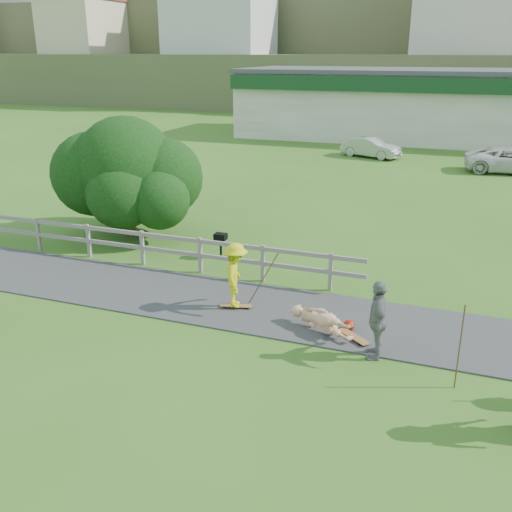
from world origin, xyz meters
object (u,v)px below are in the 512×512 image
object	(u,v)px
car_silver	(371,148)
car_white	(512,160)
tree	(127,189)
bbq	(221,246)
skater_rider	(236,279)
spectator_b	(377,320)
skater_fallen	(321,321)

from	to	relation	value
car_silver	car_white	world-z (taller)	car_white
tree	bbq	distance (m)	4.43
car_white	tree	distance (m)	21.88
car_silver	bbq	xyz separation A→B (m)	(-1.33, -20.45, -0.20)
tree	skater_rider	bearing A→B (deg)	-36.92
spectator_b	car_white	size ratio (longest dim) A/B	0.36
bbq	car_white	bearing A→B (deg)	62.46
skater_rider	spectator_b	world-z (taller)	spectator_b
skater_fallen	spectator_b	world-z (taller)	spectator_b
tree	bbq	xyz separation A→B (m)	(4.09, -1.10, -1.30)
spectator_b	tree	bearing A→B (deg)	-132.14
bbq	skater_rider	bearing A→B (deg)	-60.84
skater_rider	bbq	bearing A→B (deg)	10.61
skater_rider	bbq	xyz separation A→B (m)	(-1.93, 3.42, -0.43)
tree	car_white	bearing A→B (deg)	51.84
tree	bbq	size ratio (longest dim) A/B	6.81
spectator_b	car_white	world-z (taller)	spectator_b
car_silver	bbq	size ratio (longest dim) A/B	4.49
skater_fallen	tree	xyz separation A→B (m)	(-8.42, 5.05, 1.40)
car_silver	bbq	distance (m)	20.50
skater_rider	tree	world-z (taller)	tree
car_white	bbq	bearing A→B (deg)	146.29
skater_fallen	skater_rider	bearing A→B (deg)	104.76
car_white	bbq	distance (m)	20.57
skater_rider	spectator_b	distance (m)	3.98
spectator_b	skater_rider	bearing A→B (deg)	-119.52
car_silver	bbq	world-z (taller)	car_silver
spectator_b	car_silver	distance (m)	25.47
bbq	skater_fallen	bearing A→B (deg)	-42.64
skater_rider	car_silver	distance (m)	23.88
spectator_b	car_silver	bearing A→B (deg)	178.09
skater_fallen	bbq	world-z (taller)	bbq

